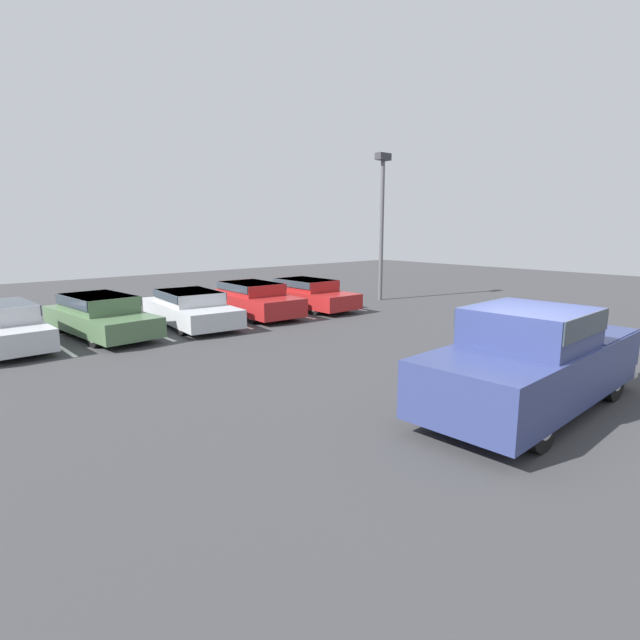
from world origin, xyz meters
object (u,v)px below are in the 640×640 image
parked_sedan_e (307,293)px  light_post (382,212)px  parked_sedan_d (252,298)px  wheel_stop_curb (234,304)px  parked_sedan_a (0,325)px  parked_sedan_c (190,307)px  parked_sedan_b (100,314)px  pickup_truck (534,359)px  traffic_cone (555,344)px

parked_sedan_e → light_post: light_post is taller
parked_sedan_d → wheel_stop_curb: size_ratio=2.71×
parked_sedan_d → parked_sedan_e: size_ratio=1.00×
parked_sedan_a → parked_sedan_c: 5.48m
parked_sedan_b → parked_sedan_d: (5.45, -0.14, -0.01)m
light_post → wheel_stop_curb: size_ratio=3.81×
pickup_truck → light_post: size_ratio=0.85×
light_post → wheel_stop_curb: (-5.99, 2.89, -3.87)m
parked_sedan_e → parked_sedan_b: bearing=-91.5°
parked_sedan_b → parked_sedan_d: 5.45m
parked_sedan_e → light_post: 5.27m
parked_sedan_d → traffic_cone: size_ratio=8.93×
pickup_truck → wheel_stop_curb: (2.34, 14.10, -0.88)m
pickup_truck → light_post: light_post is taller
parked_sedan_b → wheel_stop_curb: parked_sedan_b is taller
parked_sedan_e → wheel_stop_curb: parked_sedan_e is taller
wheel_stop_curb → traffic_cone: bearing=-80.3°
light_post → traffic_cone: (-3.84, -9.65, -3.71)m
traffic_cone → light_post: bearing=68.3°
parked_sedan_a → wheel_stop_curb: (8.79, 2.33, -0.59)m
pickup_truck → parked_sedan_e: bearing=67.7°
parked_sedan_e → traffic_cone: bearing=1.6°
pickup_truck → wheel_stop_curb: 14.32m
pickup_truck → light_post: (8.33, 11.20, 2.99)m
parked_sedan_b → parked_sedan_d: bearing=83.7°
parked_sedan_b → parked_sedan_c: (2.85, -0.28, -0.05)m
parked_sedan_e → traffic_cone: (0.26, -9.95, -0.41)m
parked_sedan_a → parked_sedan_b: (2.61, -0.04, 0.01)m
parked_sedan_c → traffic_cone: size_ratio=9.48×
parked_sedan_c → light_post: 9.89m
parked_sedan_a → traffic_cone: bearing=45.0°
parked_sedan_a → parked_sedan_b: 2.61m
light_post → traffic_cone: light_post is taller
light_post → parked_sedan_c: bearing=178.6°
parked_sedan_a → light_post: bearing=85.9°
parked_sedan_e → wheel_stop_curb: (-1.89, 2.59, -0.57)m
parked_sedan_d → wheel_stop_curb: 2.68m
parked_sedan_d → parked_sedan_b: bearing=-88.7°
parked_sedan_b → parked_sedan_c: 2.87m
parked_sedan_d → wheel_stop_curb: (0.72, 2.51, -0.59)m
parked_sedan_d → traffic_cone: bearing=18.7°
traffic_cone → parked_sedan_c: bearing=119.0°
parked_sedan_d → light_post: (6.71, -0.38, 3.28)m
parked_sedan_a → wheel_stop_curb: 9.11m
parked_sedan_a → parked_sedan_d: bearing=86.8°
pickup_truck → parked_sedan_e: pickup_truck is taller
parked_sedan_c → parked_sedan_d: (2.60, 0.15, 0.04)m
parked_sedan_e → light_post: size_ratio=0.71×
parked_sedan_c → light_post: bearing=94.3°
pickup_truck → parked_sedan_a: 13.42m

